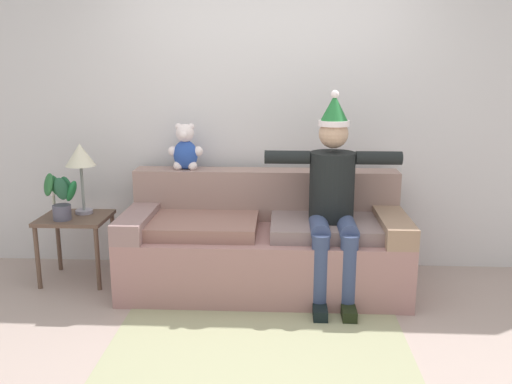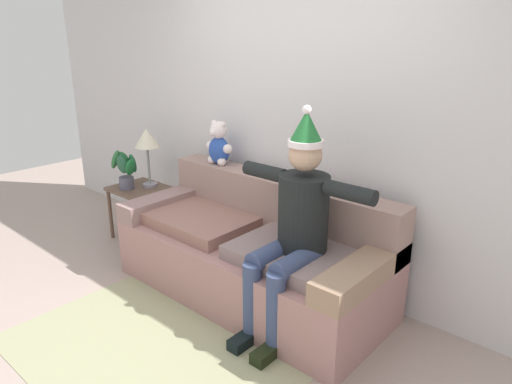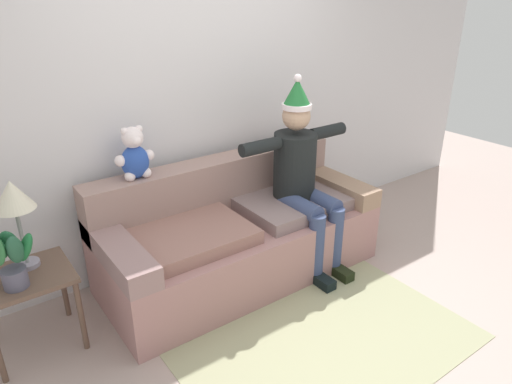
# 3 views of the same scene
# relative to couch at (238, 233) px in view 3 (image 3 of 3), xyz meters

# --- Properties ---
(ground_plane) EXTENTS (10.00, 10.00, 0.00)m
(ground_plane) POSITION_rel_couch_xyz_m (0.00, -1.01, -0.35)
(ground_plane) COLOR #AB958C
(back_wall) EXTENTS (7.00, 0.10, 2.70)m
(back_wall) POSITION_rel_couch_xyz_m (0.00, 0.54, 1.00)
(back_wall) COLOR silver
(back_wall) RESTS_ON ground_plane
(couch) EXTENTS (2.17, 0.92, 0.89)m
(couch) POSITION_rel_couch_xyz_m (0.00, 0.00, 0.00)
(couch) COLOR #A37470
(couch) RESTS_ON ground_plane
(person_seated) EXTENTS (1.02, 0.77, 1.55)m
(person_seated) POSITION_rel_couch_xyz_m (0.51, -0.17, 0.45)
(person_seated) COLOR black
(person_seated) RESTS_ON ground_plane
(teddy_bear) EXTENTS (0.29, 0.17, 0.38)m
(teddy_bear) POSITION_rel_couch_xyz_m (-0.66, 0.29, 0.71)
(teddy_bear) COLOR #294BA6
(teddy_bear) RESTS_ON couch
(side_table) EXTENTS (0.54, 0.47, 0.54)m
(side_table) POSITION_rel_couch_xyz_m (-1.53, 0.03, 0.11)
(side_table) COLOR brown
(side_table) RESTS_ON ground_plane
(table_lamp) EXTENTS (0.24, 0.24, 0.58)m
(table_lamp) POSITION_rel_couch_xyz_m (-1.49, 0.13, 0.65)
(table_lamp) COLOR gray
(table_lamp) RESTS_ON side_table
(potted_plant) EXTENTS (0.27, 0.27, 0.40)m
(potted_plant) POSITION_rel_couch_xyz_m (-1.58, -0.07, 0.39)
(potted_plant) COLOR #514F61
(potted_plant) RESTS_ON side_table
(area_rug) EXTENTS (1.89, 1.22, 0.01)m
(area_rug) POSITION_rel_couch_xyz_m (0.00, -1.06, -0.34)
(area_rug) COLOR tan
(area_rug) RESTS_ON ground_plane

